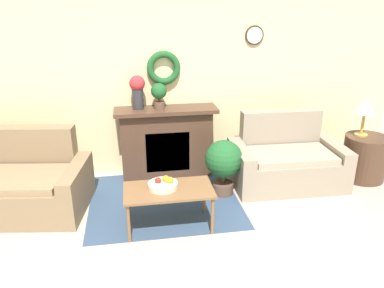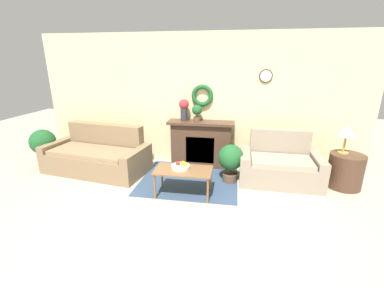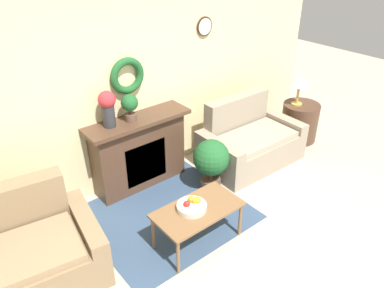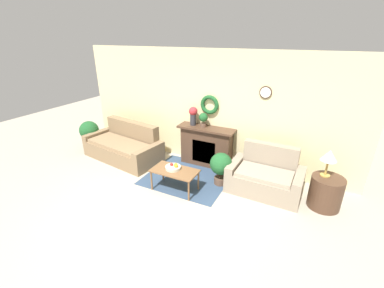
{
  "view_description": "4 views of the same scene",
  "coord_description": "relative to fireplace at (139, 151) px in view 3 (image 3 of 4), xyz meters",
  "views": [
    {
      "loc": [
        -0.4,
        -2.53,
        2.29
      ],
      "look_at": [
        0.27,
        1.43,
        0.76
      ],
      "focal_mm": 35.0,
      "sensor_mm": 36.0,
      "label": 1
    },
    {
      "loc": [
        0.71,
        -2.83,
        2.14
      ],
      "look_at": [
        -0.0,
        1.48,
        0.73
      ],
      "focal_mm": 24.0,
      "sensor_mm": 36.0,
      "label": 2
    },
    {
      "loc": [
        -2.03,
        -1.36,
        2.98
      ],
      "look_at": [
        0.31,
        1.5,
        0.85
      ],
      "focal_mm": 35.0,
      "sensor_mm": 36.0,
      "label": 3
    },
    {
      "loc": [
        2.28,
        -2.94,
        2.98
      ],
      "look_at": [
        0.07,
        1.48,
        0.85
      ],
      "focal_mm": 24.0,
      "sensor_mm": 36.0,
      "label": 4
    }
  ],
  "objects": [
    {
      "name": "floor_rug",
      "position": [
        -0.12,
        -0.74,
        -0.49
      ],
      "size": [
        1.8,
        1.61,
        0.01
      ],
      "color": "#334760",
      "rests_on": "ground_plane"
    },
    {
      "name": "wall_back",
      "position": [
        -0.05,
        0.21,
        0.86
      ],
      "size": [
        6.8,
        0.15,
        2.7
      ],
      "color": "beige",
      "rests_on": "ground_plane"
    },
    {
      "name": "fireplace",
      "position": [
        0.0,
        0.0,
        0.0
      ],
      "size": [
        1.36,
        0.41,
        0.97
      ],
      "color": "#4C3323",
      "rests_on": "ground_plane"
    },
    {
      "name": "loveseat_right",
      "position": [
        1.54,
        -0.51,
        -0.18
      ],
      "size": [
        1.46,
        0.9,
        0.92
      ],
      "rotation": [
        0.0,
        0.0,
        -0.03
      ],
      "color": "gray",
      "rests_on": "ground_plane"
    },
    {
      "name": "coffee_table",
      "position": [
        -0.12,
        -1.32,
        -0.09
      ],
      "size": [
        0.94,
        0.51,
        0.45
      ],
      "color": "brown",
      "rests_on": "ground_plane"
    },
    {
      "name": "fruit_bowl",
      "position": [
        -0.16,
        -1.28,
        0.0
      ],
      "size": [
        0.31,
        0.31,
        0.12
      ],
      "color": "beige",
      "rests_on": "coffee_table"
    },
    {
      "name": "side_table_by_loveseat",
      "position": [
        2.64,
        -0.57,
        -0.19
      ],
      "size": [
        0.57,
        0.57,
        0.61
      ],
      "color": "#4C3323",
      "rests_on": "ground_plane"
    },
    {
      "name": "table_lamp",
      "position": [
        2.57,
        -0.51,
        0.51
      ],
      "size": [
        0.28,
        0.28,
        0.51
      ],
      "color": "#B28E42",
      "rests_on": "side_table_by_loveseat"
    },
    {
      "name": "vase_on_mantel_left",
      "position": [
        -0.36,
        0.01,
        0.74
      ],
      "size": [
        0.2,
        0.2,
        0.44
      ],
      "color": "#2D2D33",
      "rests_on": "fireplace"
    },
    {
      "name": "potted_plant_on_mantel",
      "position": [
        -0.08,
        -0.01,
        0.68
      ],
      "size": [
        0.21,
        0.21,
        0.34
      ],
      "color": "brown",
      "rests_on": "fireplace"
    },
    {
      "name": "potted_plant_floor_by_loveseat",
      "position": [
        0.64,
        -0.69,
        -0.05
      ],
      "size": [
        0.47,
        0.47,
        0.71
      ],
      "color": "brown",
      "rests_on": "ground_plane"
    }
  ]
}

